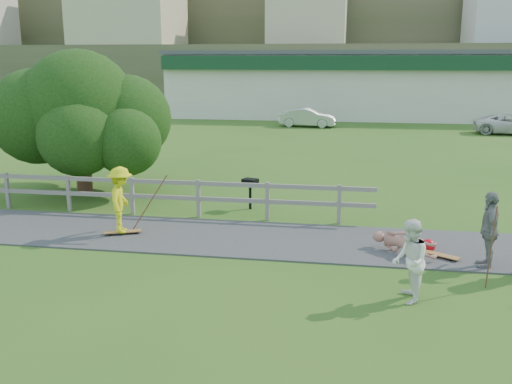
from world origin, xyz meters
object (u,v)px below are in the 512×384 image
car_silver (308,118)px  car_white (512,124)px  spectator_b (489,230)px  tree (82,136)px  skater_rider (121,204)px  bbq (250,194)px  spectator_a (410,261)px  skater_fallen (404,243)px

car_silver → car_white: car_silver is taller
spectator_b → tree: bearing=-108.7°
skater_rider → tree: 5.62m
skater_rider → bbq: bearing=-53.8°
car_white → tree: bearing=140.8°
spectator_a → spectator_b: size_ratio=0.93×
skater_fallen → car_silver: 25.87m
skater_rider → spectator_b: size_ratio=1.00×
skater_fallen → spectator_b: 1.87m
spectator_a → tree: 12.63m
spectator_b → skater_rider: bearing=-90.2°
skater_fallen → spectator_a: size_ratio=1.02×
spectator_a → bbq: (-4.14, 6.16, -0.32)m
spectator_a → car_white: bearing=158.5°
car_white → tree: (-18.42, -18.84, 1.31)m
skater_rider → spectator_a: 7.52m
spectator_a → bbq: size_ratio=1.69×
car_silver → bbq: (0.09, -21.96, -0.16)m
spectator_b → car_silver: (-6.06, 26.00, -0.23)m
spectator_b → tree: (-11.97, 5.33, 1.07)m
tree → spectator_b: bearing=-24.0°
car_white → tree: 26.38m
skater_fallen → car_white: 25.04m
skater_rider → skater_fallen: skater_rider is taller
skater_fallen → spectator_a: 2.67m
spectator_a → spectator_b: 2.81m
spectator_a → car_white: 27.56m
bbq → spectator_a: bearing=-36.0°
skater_rider → tree: tree is taller
car_silver → skater_rider: bearing=178.3°
bbq → tree: bearing=-172.1°
skater_rider → car_silver: 25.29m
skater_rider → spectator_a: skater_rider is taller
skater_fallen → tree: size_ratio=0.27×
spectator_b → car_white: bearing=170.4°
skater_rider → tree: bearing=23.0°
spectator_b → tree: size_ratio=0.28×
spectator_b → bbq: 7.22m
car_silver → tree: (-5.91, -20.67, 1.29)m
skater_rider → spectator_a: (6.91, -2.97, -0.06)m
spectator_a → car_silver: size_ratio=0.42×
skater_fallen → tree: bearing=103.1°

